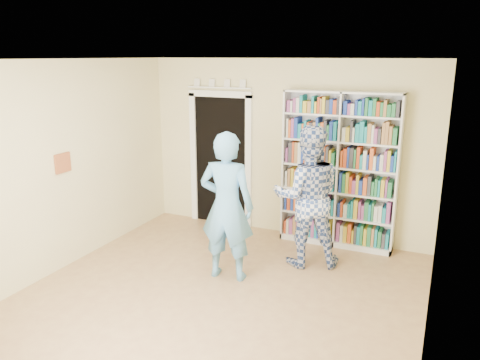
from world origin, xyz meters
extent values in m
plane|color=#9A6C4A|center=(0.00, 0.00, 0.00)|extent=(5.00, 5.00, 0.00)
plane|color=white|center=(0.00, 0.00, 2.70)|extent=(5.00, 5.00, 0.00)
plane|color=beige|center=(0.00, 2.50, 1.35)|extent=(4.50, 0.00, 4.50)
plane|color=beige|center=(-2.25, 0.00, 1.35)|extent=(0.00, 5.00, 5.00)
plane|color=beige|center=(2.25, 0.00, 1.35)|extent=(0.00, 5.00, 5.00)
cube|color=white|center=(0.87, 2.34, 1.13)|extent=(1.65, 0.31, 2.26)
cube|color=white|center=(0.87, 2.34, 1.13)|extent=(0.03, 0.31, 2.26)
cube|color=black|center=(-1.10, 2.48, 1.05)|extent=(0.90, 0.03, 2.10)
cube|color=white|center=(-1.60, 2.47, 1.05)|extent=(0.10, 0.06, 2.20)
cube|color=white|center=(-0.60, 2.47, 1.05)|extent=(0.10, 0.06, 2.20)
cube|color=white|center=(-1.10, 2.47, 2.15)|extent=(1.10, 0.06, 0.10)
cube|color=white|center=(-1.10, 2.46, 2.25)|extent=(1.10, 0.08, 0.02)
cube|color=brown|center=(-2.23, 0.20, 1.40)|extent=(0.03, 0.25, 0.25)
imported|color=#5B9DCC|center=(-0.14, 0.72, 0.94)|extent=(0.73, 0.53, 1.88)
imported|color=navy|center=(0.65, 1.51, 0.94)|extent=(1.12, 1.01, 1.89)
cube|color=white|center=(0.79, 1.33, 0.95)|extent=(0.19, 0.07, 0.28)
camera|label=1|loc=(2.26, -4.20, 2.74)|focal=35.00mm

